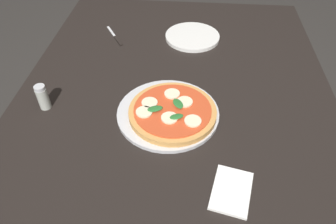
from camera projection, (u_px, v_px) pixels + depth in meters
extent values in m
plane|color=#2D2B28|center=(172.00, 212.00, 1.51)|extent=(6.00, 6.00, 0.00)
cube|color=black|center=(174.00, 103.00, 1.04)|extent=(1.42, 1.03, 0.04)
cube|color=black|center=(263.00, 79.00, 1.71)|extent=(0.07, 0.07, 0.68)
cube|color=black|center=(104.00, 71.00, 1.77)|extent=(0.07, 0.07, 0.68)
cylinder|color=silver|center=(168.00, 113.00, 0.96)|extent=(0.31, 0.31, 0.01)
cylinder|color=tan|center=(171.00, 112.00, 0.94)|extent=(0.26, 0.26, 0.02)
cylinder|color=#CC4723|center=(171.00, 109.00, 0.94)|extent=(0.23, 0.23, 0.00)
cylinder|color=beige|center=(172.00, 94.00, 0.98)|extent=(0.05, 0.05, 0.00)
cylinder|color=beige|center=(150.00, 103.00, 0.95)|extent=(0.05, 0.05, 0.00)
cylinder|color=beige|center=(144.00, 112.00, 0.92)|extent=(0.05, 0.05, 0.00)
cylinder|color=beige|center=(169.00, 118.00, 0.90)|extent=(0.05, 0.05, 0.00)
cylinder|color=beige|center=(193.00, 121.00, 0.89)|extent=(0.05, 0.05, 0.00)
cylinder|color=beige|center=(185.00, 102.00, 0.95)|extent=(0.05, 0.05, 0.00)
ellipsoid|color=#286B2D|center=(178.00, 103.00, 0.94)|extent=(0.05, 0.04, 0.00)
ellipsoid|color=#286B2D|center=(176.00, 117.00, 0.90)|extent=(0.04, 0.05, 0.00)
ellipsoid|color=#286B2D|center=(155.00, 109.00, 0.92)|extent=(0.04, 0.05, 0.00)
cylinder|color=white|center=(192.00, 37.00, 1.29)|extent=(0.22, 0.22, 0.01)
cube|color=white|center=(231.00, 191.00, 0.77)|extent=(0.15, 0.12, 0.01)
cube|color=black|center=(118.00, 41.00, 1.27)|extent=(0.07, 0.05, 0.01)
cube|color=silver|center=(111.00, 32.00, 1.33)|extent=(0.09, 0.06, 0.00)
cylinder|color=#B2B7AD|center=(43.00, 98.00, 0.97)|extent=(0.03, 0.03, 0.07)
cylinder|color=silver|center=(39.00, 88.00, 0.94)|extent=(0.03, 0.03, 0.01)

